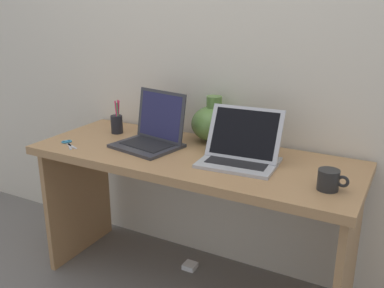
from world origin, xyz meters
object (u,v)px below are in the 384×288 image
coffee_mug (329,180)px  pen_cup (117,123)px  green_vase (214,123)px  laptop_left (153,131)px  scissors (68,143)px  laptop_right (241,149)px  power_brick (190,266)px

coffee_mug → pen_cup: bearing=169.6°
green_vase → laptop_left: bearing=-138.8°
scissors → pen_cup: bearing=69.6°
laptop_left → green_vase: laptop_left is taller
scissors → coffee_mug: bearing=2.5°
laptop_right → power_brick: (-0.32, 0.11, -0.78)m
laptop_right → pen_cup: laptop_right is taller
laptop_left → coffee_mug: (0.89, -0.14, -0.03)m
pen_cup → scissors: bearing=-110.4°
coffee_mug → scissors: 1.28m
laptop_right → green_vase: bearing=137.5°
pen_cup → green_vase: bearing=13.8°
power_brick → pen_cup: bearing=-177.6°
laptop_right → coffee_mug: 0.43m
laptop_left → pen_cup: size_ratio=1.90×
laptop_right → green_vase: size_ratio=1.50×
laptop_left → scissors: (-0.39, -0.19, -0.07)m
green_vase → power_brick: 0.82m
laptop_right → scissors: laptop_right is taller
scissors → power_brick: bearing=28.1°
laptop_left → green_vase: (0.23, 0.21, 0.02)m
green_vase → power_brick: size_ratio=3.34×
pen_cup → scissors: 0.29m
green_vase → laptop_right: bearing=-42.5°
coffee_mug → power_brick: coffee_mug is taller
laptop_left → scissors: size_ratio=2.47×
laptop_right → coffee_mug: size_ratio=2.98×
green_vase → coffee_mug: (0.65, -0.34, -0.05)m
scissors → power_brick: (0.54, 0.29, -0.72)m
coffee_mug → pen_cup: size_ratio=0.65×
laptop_right → coffee_mug: laptop_right is taller
power_brick → coffee_mug: bearing=-17.7°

